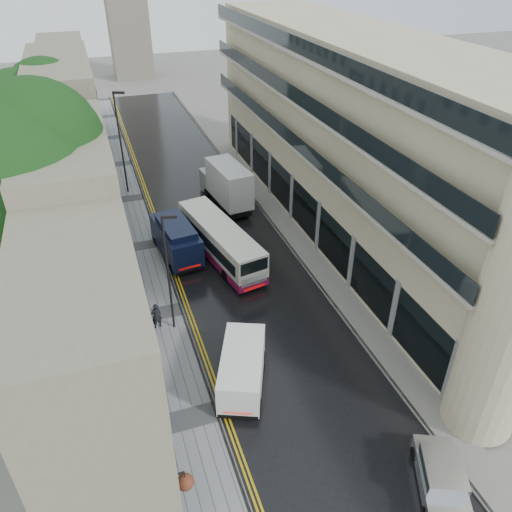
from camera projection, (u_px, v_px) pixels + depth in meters
road at (218, 234)px, 38.59m from camera, size 9.00×85.00×0.02m
left_sidewalk at (142, 246)px, 36.98m from camera, size 2.70×85.00×0.12m
right_sidewalk at (283, 223)px, 40.02m from camera, size 1.80×85.00×0.12m
old_shop_row at (74, 165)px, 34.78m from camera, size 4.50×56.00×12.00m
modern_block at (355, 138)px, 36.40m from camera, size 8.00×40.00×14.00m
tree_near at (14, 226)px, 25.48m from camera, size 10.56×10.56×13.89m
tree_far at (33, 151)px, 36.30m from camera, size 9.24×9.24×12.46m
cream_bus at (225, 264)px, 32.67m from camera, size 3.99×9.87×2.63m
white_lorry at (223, 194)px, 40.19m from camera, size 3.02×7.43×3.79m
silver_hatchback at (429, 508)px, 19.32m from camera, size 3.19×4.28×1.47m
white_van at (219, 393)px, 23.73m from camera, size 3.71×5.16×2.15m
navy_van at (171, 255)px, 33.43m from camera, size 2.87×5.75×2.82m
pedestrian at (156, 316)px, 28.79m from camera, size 0.69×0.52×1.69m
lamp_post_near at (168, 275)px, 27.30m from camera, size 0.84×0.39×7.33m
lamp_post_far at (121, 144)px, 42.44m from camera, size 1.00×0.58×8.78m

